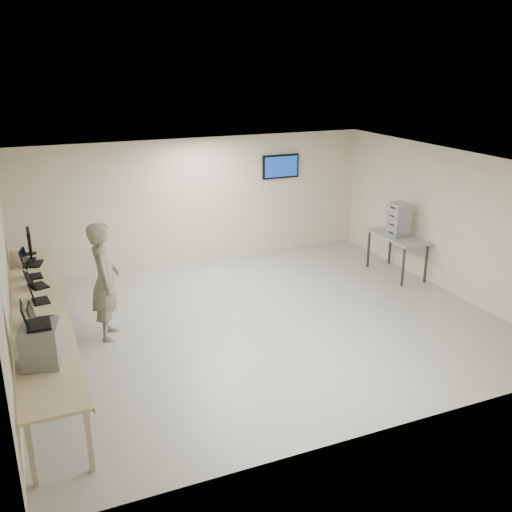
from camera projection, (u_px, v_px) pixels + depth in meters
name	position (u px, v px, depth m)	size (l,w,h in m)	color
room	(261.00, 244.00, 9.71)	(8.01, 7.01, 2.81)	#A5A395
workbench	(41.00, 311.00, 8.51)	(0.76, 6.00, 0.90)	tan
equipment_box	(41.00, 344.00, 6.82)	(0.43, 0.49, 0.51)	gray
laptop_on_box	(33.00, 320.00, 6.69)	(0.32, 0.38, 0.30)	black
laptop_0	(39.00, 337.00, 7.40)	(0.38, 0.42, 0.29)	black
laptop_1	(38.00, 318.00, 7.91)	(0.37, 0.43, 0.30)	black
laptop_2	(37.00, 298.00, 8.63)	(0.30, 0.35, 0.25)	black
laptop_3	(34.00, 283.00, 9.19)	(0.39, 0.41, 0.27)	black
laptop_4	(31.00, 274.00, 9.61)	(0.28, 0.34, 0.25)	black
laptop_5	(29.00, 261.00, 10.18)	(0.41, 0.46, 0.31)	black
monitor_near	(30.00, 246.00, 10.44)	(0.18, 0.41, 0.41)	black
monitor_far	(29.00, 239.00, 10.70)	(0.22, 0.49, 0.48)	black
soldier	(105.00, 281.00, 9.25)	(0.72, 0.47, 1.97)	slate
side_table	(398.00, 239.00, 12.05)	(0.67, 1.44, 0.87)	gray
storage_bins	(399.00, 219.00, 11.90)	(0.34, 0.38, 0.72)	#939599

